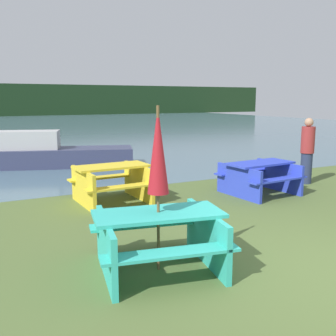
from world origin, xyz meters
name	(u,v)px	position (x,y,z in m)	size (l,w,h in m)	color
ground_plane	(331,274)	(0.00, 0.00, 0.00)	(60.00, 60.00, 0.00)	#516633
water	(19,126)	(0.00, 30.53, 0.00)	(60.00, 50.00, 0.00)	slate
picnic_table_teal	(158,235)	(-1.82, 1.09, 0.45)	(1.82, 1.66, 0.75)	#33B7A8
picnic_table_blue	(260,175)	(1.96, 3.66, 0.43)	(1.62, 1.49, 0.72)	blue
picnic_table_yellow	(112,181)	(-1.25, 4.49, 0.46)	(1.56, 1.44, 0.78)	yellow
umbrella_crimson	(158,152)	(-1.82, 1.09, 1.50)	(0.26, 0.26, 2.05)	brown
boat	(46,153)	(-1.65, 9.59, 0.42)	(5.12, 2.76, 1.14)	#333856
person	(307,151)	(3.76, 4.00, 0.83)	(0.33, 0.33, 1.66)	#283351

